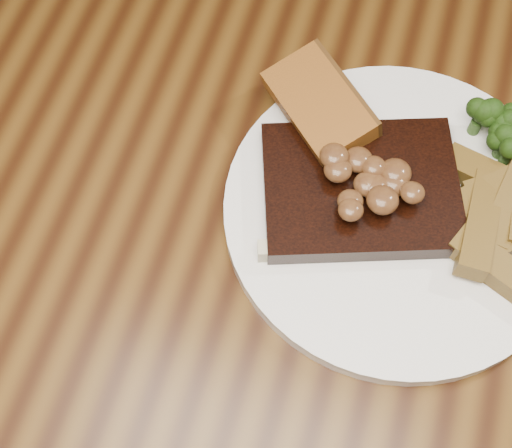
{
  "coord_description": "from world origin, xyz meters",
  "views": [
    {
      "loc": [
        0.06,
        -0.25,
        1.3
      ],
      "look_at": [
        -0.01,
        -0.01,
        0.78
      ],
      "focal_mm": 50.0,
      "sensor_mm": 36.0,
      "label": 1
    }
  ],
  "objects_px": {
    "plate": "(396,213)",
    "potato_wedges": "(496,215)",
    "steak": "(360,190)",
    "dining_table": "(267,267)",
    "garlic_bread": "(317,118)"
  },
  "relations": [
    {
      "from": "plate",
      "to": "dining_table",
      "type": "bearing_deg",
      "value": -158.05
    },
    {
      "from": "garlic_bread",
      "to": "steak",
      "type": "bearing_deg",
      "value": -4.66
    },
    {
      "from": "potato_wedges",
      "to": "dining_table",
      "type": "bearing_deg",
      "value": -163.71
    },
    {
      "from": "dining_table",
      "to": "potato_wedges",
      "type": "distance_m",
      "value": 0.22
    },
    {
      "from": "steak",
      "to": "plate",
      "type": "bearing_deg",
      "value": -23.01
    },
    {
      "from": "plate",
      "to": "potato_wedges",
      "type": "relative_size",
      "value": 2.43
    },
    {
      "from": "dining_table",
      "to": "garlic_bread",
      "type": "relative_size",
      "value": 15.79
    },
    {
      "from": "steak",
      "to": "potato_wedges",
      "type": "height_order",
      "value": "same"
    },
    {
      "from": "garlic_bread",
      "to": "potato_wedges",
      "type": "height_order",
      "value": "potato_wedges"
    },
    {
      "from": "garlic_bread",
      "to": "potato_wedges",
      "type": "bearing_deg",
      "value": 26.8
    },
    {
      "from": "plate",
      "to": "steak",
      "type": "xyz_separation_m",
      "value": [
        -0.03,
        0.0,
        0.02
      ]
    },
    {
      "from": "steak",
      "to": "garlic_bread",
      "type": "height_order",
      "value": "steak"
    },
    {
      "from": "steak",
      "to": "garlic_bread",
      "type": "bearing_deg",
      "value": 112.66
    },
    {
      "from": "steak",
      "to": "potato_wedges",
      "type": "relative_size",
      "value": 1.33
    },
    {
      "from": "plate",
      "to": "garlic_bread",
      "type": "relative_size",
      "value": 2.91
    }
  ]
}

